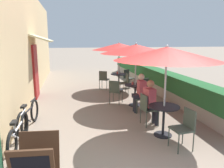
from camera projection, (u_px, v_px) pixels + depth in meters
name	position (u px, v px, depth m)	size (l,w,h in m)	color
cafe_facade_wall	(32.00, 45.00, 8.97)	(0.98, 13.56, 4.20)	#D6B784
planter_hedge	(152.00, 77.00, 10.35)	(0.60, 12.56, 1.01)	gray
patio_table_near	(164.00, 115.00, 5.24)	(0.74, 0.74, 0.75)	black
patio_umbrella_near	(167.00, 54.00, 4.95)	(2.43, 2.43, 2.19)	#B7B7BC
cafe_chair_near_left	(185.00, 126.00, 4.61)	(0.44, 0.44, 0.87)	#384238
cafe_chair_near_right	(147.00, 107.00, 5.88)	(0.44, 0.44, 0.87)	#384238
seated_patron_near_right	(151.00, 101.00, 5.88)	(0.43, 0.36, 1.25)	#23232D
patio_table_mid	(135.00, 91.00, 7.67)	(0.74, 0.74, 0.75)	black
patio_umbrella_mid	(136.00, 49.00, 7.37)	(2.43, 2.43, 2.19)	#B7B7BC
cafe_chair_mid_left	(147.00, 88.00, 8.17)	(0.54, 0.54, 0.87)	#384238
cafe_chair_mid_right	(115.00, 90.00, 7.85)	(0.55, 0.55, 0.87)	#384238
cafe_chair_mid_back	(143.00, 96.00, 6.99)	(0.42, 0.42, 0.87)	#384238
seated_patron_mid_back	(140.00, 91.00, 6.94)	(0.41, 0.35, 1.25)	#23232D
coffee_cup_mid	(133.00, 83.00, 7.67)	(0.07, 0.07, 0.09)	#B73D3D
patio_table_far	(119.00, 79.00, 10.08)	(0.74, 0.74, 0.75)	black
patio_umbrella_far	(119.00, 47.00, 9.78)	(2.43, 2.43, 2.19)	#B7B7BC
cafe_chair_far_left	(128.00, 77.00, 10.61)	(0.55, 0.55, 0.87)	#384238
cafe_chair_far_right	(104.00, 78.00, 10.21)	(0.54, 0.54, 0.87)	#384238
cafe_chair_far_back	(125.00, 82.00, 9.42)	(0.41, 0.41, 0.87)	#384238
coffee_cup_far	(117.00, 73.00, 10.10)	(0.07, 0.07, 0.09)	#B73D3D
bicycle_leaning	(19.00, 134.00, 4.65)	(0.12, 1.69, 0.72)	black
bicycle_second	(28.00, 116.00, 5.68)	(0.30, 1.69, 0.73)	black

